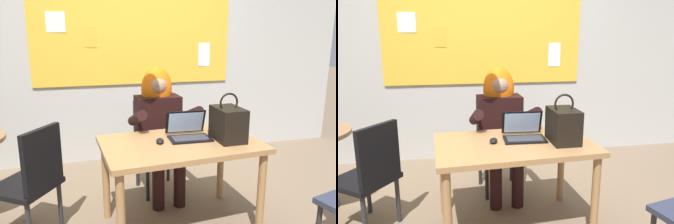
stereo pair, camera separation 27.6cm
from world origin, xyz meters
The scene contains 8 objects.
wall_back_bulletin centered at (0.00, 1.70, 1.35)m, with size 5.76×1.88×2.68m.
desk_main centered at (0.03, 0.01, 0.63)m, with size 1.24×0.83×0.72m.
chair_at_desk centered at (0.01, 0.75, 0.50)m, with size 0.46×0.46×0.89m.
person_costumed centered at (0.02, 0.63, 0.73)m, with size 0.60×0.61×1.24m.
laptop centered at (0.12, 0.10, 0.77)m, with size 0.35×0.29×0.21m.
computer_mouse centered at (-0.13, 0.03, 0.74)m, with size 0.06×0.10×0.03m, color black.
handbag centered at (0.40, -0.04, 0.86)m, with size 0.20×0.30×0.38m.
chair_spare_by_window centered at (-1.08, 0.16, 0.50)m, with size 0.59×0.59×0.89m.
Camera 2 is at (-0.45, -2.30, 1.52)m, focal length 34.37 mm.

